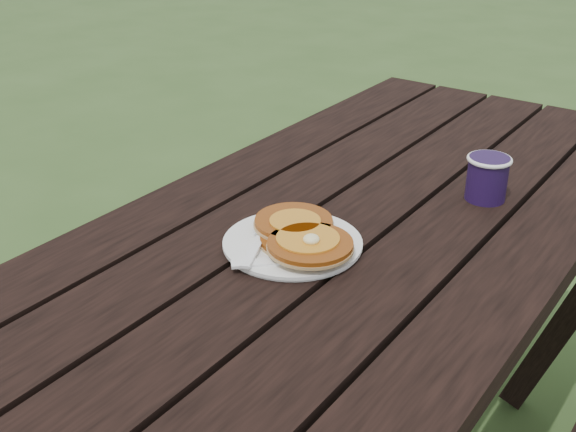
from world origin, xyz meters
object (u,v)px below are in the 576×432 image
Objects in this scene: picnic_table at (333,397)px; coffee_cup at (488,175)px; plate at (293,244)px; pancake_stack at (302,236)px.

coffee_cup is (0.16, 0.26, 0.43)m from picnic_table.
coffee_cup is (0.19, 0.36, 0.04)m from plate.
plate is at bearing -104.02° from picnic_table.
pancake_stack reaches higher than plate.
picnic_table is 21.14× the size of coffee_cup.
picnic_table is at bearing -122.45° from coffee_cup.
picnic_table is at bearing 75.98° from plate.
plate is 0.03m from pancake_stack.
picnic_table is 0.42m from pancake_stack.
pancake_stack is at bearing -95.18° from picnic_table.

